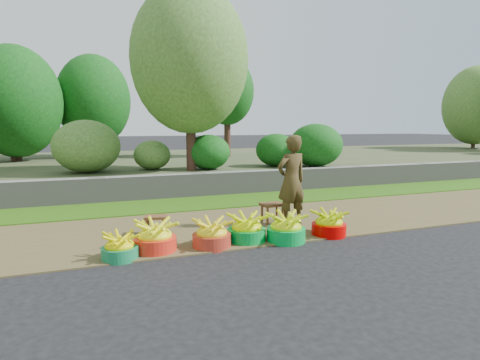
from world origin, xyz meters
name	(u,v)px	position (x,y,z in m)	size (l,w,h in m)	color
ground_plane	(277,246)	(0.00, 0.00, 0.00)	(120.00, 120.00, 0.00)	black
dirt_shoulder	(244,224)	(0.00, 1.25, 0.01)	(80.00, 2.50, 0.02)	brown
grass_verge	(210,202)	(0.00, 3.25, 0.02)	(80.00, 1.50, 0.04)	#2C5C0E
retaining_wall	(199,185)	(0.00, 4.10, 0.28)	(80.00, 0.35, 0.55)	slate
earth_bank	(162,166)	(0.00, 9.00, 0.25)	(80.00, 10.00, 0.50)	#3F4729
vegetation	(145,92)	(-0.62, 8.01, 2.67)	(35.69, 8.40, 4.57)	#3A2319
basin_a	(120,248)	(-2.06, 0.19, 0.15)	(0.45, 0.45, 0.33)	#167946
basin_b	(155,238)	(-1.61, 0.33, 0.19)	(0.56, 0.56, 0.42)	red
basin_c	(212,235)	(-0.86, 0.25, 0.17)	(0.52, 0.52, 0.39)	#A52E1D
basin_d	(247,229)	(-0.32, 0.33, 0.18)	(0.54, 0.54, 0.40)	#049331
basin_e	(286,229)	(0.20, 0.15, 0.18)	(0.55, 0.55, 0.41)	#029A38
basin_f	(329,224)	(0.95, 0.20, 0.17)	(0.51, 0.51, 0.38)	#CC0000
stool_left	(156,220)	(-1.47, 1.13, 0.24)	(0.37, 0.32, 0.28)	brown
stool_right	(272,207)	(0.48, 1.18, 0.28)	(0.39, 0.31, 0.33)	brown
vendor_woman	(291,181)	(0.69, 0.90, 0.76)	(0.54, 0.35, 1.47)	black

